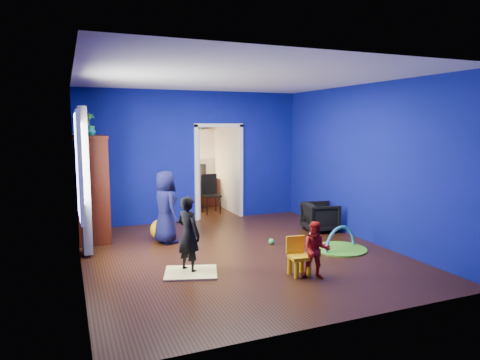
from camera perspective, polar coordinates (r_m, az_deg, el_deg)
name	(u,v)px	position (r m, az deg, el deg)	size (l,w,h in m)	color
floor	(240,254)	(7.31, -0.01, -9.78)	(5.00, 5.50, 0.01)	black
ceiling	(240,78)	(7.02, -0.01, 13.47)	(5.00, 5.50, 0.01)	white
wall_back	(193,156)	(9.61, -6.24, 3.14)	(5.00, 0.02, 2.90)	navy
wall_front	(339,193)	(4.61, 13.04, -1.67)	(5.00, 0.02, 2.90)	navy
wall_left	(77,175)	(6.50, -20.87, 0.65)	(0.02, 5.50, 2.90)	navy
wall_right	(364,163)	(8.29, 16.22, 2.21)	(0.02, 5.50, 2.90)	navy
alcove	(207,161)	(10.63, -4.42, 2.49)	(1.00, 1.75, 2.50)	silver
armchair	(320,217)	(8.87, 10.67, -4.85)	(0.63, 0.65, 0.59)	black
child_black	(189,234)	(6.35, -6.88, -7.19)	(0.41, 0.27, 1.13)	black
child_navy	(166,207)	(7.92, -9.90, -3.57)	(0.65, 0.42, 1.33)	#0F1338
toddler_red	(316,250)	(6.17, 10.11, -9.21)	(0.40, 0.31, 0.82)	red
vase	(90,130)	(8.10, -19.37, 6.26)	(0.18, 0.18, 0.19)	#0C5661
potted_plant	(88,124)	(8.62, -19.59, 7.08)	(0.24, 0.24, 0.43)	#2E7E37
tv_armoire	(92,188)	(8.49, -19.16, -0.99)	(0.58, 1.14, 1.96)	#400F0A
crt_tv	(94,186)	(8.48, -18.90, -0.71)	(0.46, 0.70, 0.54)	silver
yellow_blanket	(191,273)	(6.42, -6.56, -12.18)	(0.75, 0.60, 0.03)	#F2E07A
hopper_ball	(161,229)	(8.25, -10.55, -6.49)	(0.39, 0.39, 0.39)	yellow
kid_chair	(299,258)	(6.31, 7.92, -10.30)	(0.28, 0.28, 0.50)	yellow
play_mat	(340,249)	(7.73, 13.21, -8.93)	(0.90, 0.90, 0.02)	green
toy_arch	(340,248)	(7.73, 13.21, -8.87)	(0.81, 0.81, 0.05)	#3F8CD8
window_left	(77,166)	(6.84, -20.86, 1.80)	(0.03, 0.95, 1.55)	white
curtain	(85,181)	(7.42, -19.98, -0.08)	(0.14, 0.42, 2.40)	slate
doorway	(219,173)	(9.83, -2.84, 0.93)	(1.16, 0.10, 2.10)	white
study_desk	(200,192)	(11.34, -5.36, -1.66)	(0.88, 0.44, 0.75)	#3D140A
desk_monitor	(198,170)	(11.38, -5.57, 1.29)	(0.40, 0.05, 0.32)	black
desk_lamp	(189,172)	(11.25, -6.85, 1.10)	(0.14, 0.14, 0.14)	#FFD88C
folding_chair	(211,195)	(10.42, -3.83, -1.98)	(0.40, 0.40, 0.92)	black
book_shelf	(198,130)	(11.30, -5.62, 6.68)	(0.88, 0.24, 0.04)	white
toy_0	(326,246)	(7.70, 11.37, -8.63)	(0.10, 0.08, 0.10)	#E52642
toy_1	(308,225)	(9.15, 9.09, -5.98)	(0.11, 0.11, 0.11)	blue
toy_2	(271,241)	(7.85, 4.20, -8.15)	(0.11, 0.11, 0.11)	green
toy_3	(313,235)	(8.42, 9.65, -7.20)	(0.10, 0.08, 0.10)	#D14EBB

